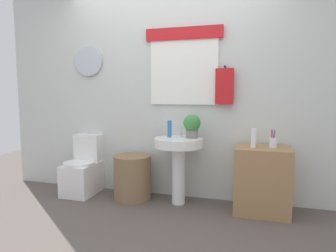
{
  "coord_description": "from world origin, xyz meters",
  "views": [
    {
      "loc": [
        0.98,
        -2.34,
        1.25
      ],
      "look_at": [
        0.08,
        0.8,
        0.89
      ],
      "focal_mm": 31.73,
      "sensor_mm": 36.0,
      "label": 1
    }
  ],
  "objects_px": {
    "soap_bottle": "(169,129)",
    "pedestal_sink": "(178,153)",
    "wooden_cabinet": "(262,180)",
    "lotion_bottle": "(254,138)",
    "laundry_hamper": "(132,177)",
    "potted_plant": "(192,125)",
    "toilet": "(84,171)",
    "toothbrush_cup": "(273,142)"
  },
  "relations": [
    {
      "from": "lotion_bottle",
      "to": "toilet",
      "type": "bearing_deg",
      "value": 177.9
    },
    {
      "from": "pedestal_sink",
      "to": "lotion_bottle",
      "type": "xyz_separation_m",
      "value": [
        0.81,
        -0.04,
        0.21
      ]
    },
    {
      "from": "potted_plant",
      "to": "pedestal_sink",
      "type": "bearing_deg",
      "value": -156.8
    },
    {
      "from": "toilet",
      "to": "wooden_cabinet",
      "type": "bearing_deg",
      "value": -0.93
    },
    {
      "from": "soap_bottle",
      "to": "lotion_bottle",
      "type": "xyz_separation_m",
      "value": [
        0.93,
        -0.09,
        -0.06
      ]
    },
    {
      "from": "laundry_hamper",
      "to": "pedestal_sink",
      "type": "relative_size",
      "value": 0.69
    },
    {
      "from": "toilet",
      "to": "pedestal_sink",
      "type": "xyz_separation_m",
      "value": [
        1.24,
        -0.04,
        0.3
      ]
    },
    {
      "from": "laundry_hamper",
      "to": "lotion_bottle",
      "type": "height_order",
      "value": "lotion_bottle"
    },
    {
      "from": "soap_bottle",
      "to": "lotion_bottle",
      "type": "relative_size",
      "value": 0.97
    },
    {
      "from": "laundry_hamper",
      "to": "wooden_cabinet",
      "type": "distance_m",
      "value": 1.47
    },
    {
      "from": "laundry_hamper",
      "to": "soap_bottle",
      "type": "relative_size",
      "value": 2.75
    },
    {
      "from": "wooden_cabinet",
      "to": "soap_bottle",
      "type": "bearing_deg",
      "value": 177.21
    },
    {
      "from": "pedestal_sink",
      "to": "wooden_cabinet",
      "type": "height_order",
      "value": "pedestal_sink"
    },
    {
      "from": "laundry_hamper",
      "to": "soap_bottle",
      "type": "bearing_deg",
      "value": 6.43
    },
    {
      "from": "wooden_cabinet",
      "to": "laundry_hamper",
      "type": "bearing_deg",
      "value": 180.0
    },
    {
      "from": "wooden_cabinet",
      "to": "toothbrush_cup",
      "type": "distance_m",
      "value": 0.42
    },
    {
      "from": "soap_bottle",
      "to": "lotion_bottle",
      "type": "bearing_deg",
      "value": -5.54
    },
    {
      "from": "lotion_bottle",
      "to": "toothbrush_cup",
      "type": "distance_m",
      "value": 0.21
    },
    {
      "from": "laundry_hamper",
      "to": "pedestal_sink",
      "type": "bearing_deg",
      "value": 0.0
    },
    {
      "from": "pedestal_sink",
      "to": "toilet",
      "type": "bearing_deg",
      "value": 178.38
    },
    {
      "from": "pedestal_sink",
      "to": "wooden_cabinet",
      "type": "relative_size",
      "value": 1.08
    },
    {
      "from": "wooden_cabinet",
      "to": "toothbrush_cup",
      "type": "xyz_separation_m",
      "value": [
        0.1,
        0.02,
        0.4
      ]
    },
    {
      "from": "pedestal_sink",
      "to": "laundry_hamper",
      "type": "bearing_deg",
      "value": 180.0
    },
    {
      "from": "soap_bottle",
      "to": "potted_plant",
      "type": "bearing_deg",
      "value": 2.2
    },
    {
      "from": "soap_bottle",
      "to": "wooden_cabinet",
      "type": "bearing_deg",
      "value": -2.79
    },
    {
      "from": "pedestal_sink",
      "to": "lotion_bottle",
      "type": "distance_m",
      "value": 0.84
    },
    {
      "from": "toothbrush_cup",
      "to": "soap_bottle",
      "type": "bearing_deg",
      "value": 178.47
    },
    {
      "from": "laundry_hamper",
      "to": "lotion_bottle",
      "type": "xyz_separation_m",
      "value": [
        1.37,
        -0.04,
        0.53
      ]
    },
    {
      "from": "wooden_cabinet",
      "to": "potted_plant",
      "type": "xyz_separation_m",
      "value": [
        -0.77,
        0.06,
        0.55
      ]
    },
    {
      "from": "soap_bottle",
      "to": "pedestal_sink",
      "type": "bearing_deg",
      "value": -22.62
    },
    {
      "from": "toilet",
      "to": "wooden_cabinet",
      "type": "height_order",
      "value": "toilet"
    },
    {
      "from": "toilet",
      "to": "soap_bottle",
      "type": "distance_m",
      "value": 1.26
    },
    {
      "from": "wooden_cabinet",
      "to": "potted_plant",
      "type": "bearing_deg",
      "value": 175.52
    },
    {
      "from": "wooden_cabinet",
      "to": "pedestal_sink",
      "type": "bearing_deg",
      "value": 180.0
    },
    {
      "from": "wooden_cabinet",
      "to": "soap_bottle",
      "type": "xyz_separation_m",
      "value": [
        -1.03,
        0.05,
        0.5
      ]
    },
    {
      "from": "toilet",
      "to": "lotion_bottle",
      "type": "distance_m",
      "value": 2.12
    },
    {
      "from": "toilet",
      "to": "potted_plant",
      "type": "bearing_deg",
      "value": 1.03
    },
    {
      "from": "pedestal_sink",
      "to": "toothbrush_cup",
      "type": "relative_size",
      "value": 4.08
    },
    {
      "from": "pedestal_sink",
      "to": "potted_plant",
      "type": "relative_size",
      "value": 2.86
    },
    {
      "from": "wooden_cabinet",
      "to": "toothbrush_cup",
      "type": "height_order",
      "value": "toothbrush_cup"
    },
    {
      "from": "toilet",
      "to": "lotion_bottle",
      "type": "bearing_deg",
      "value": -2.1
    },
    {
      "from": "laundry_hamper",
      "to": "wooden_cabinet",
      "type": "height_order",
      "value": "wooden_cabinet"
    }
  ]
}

